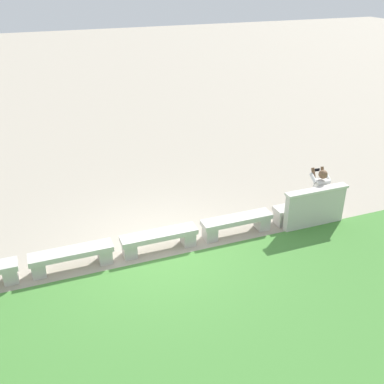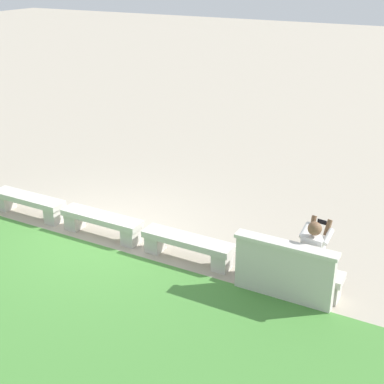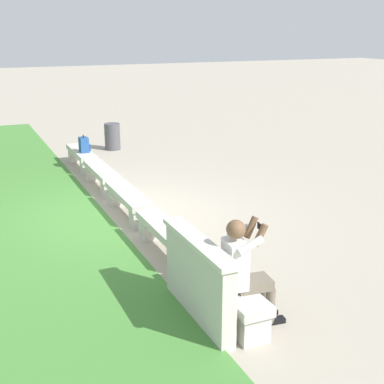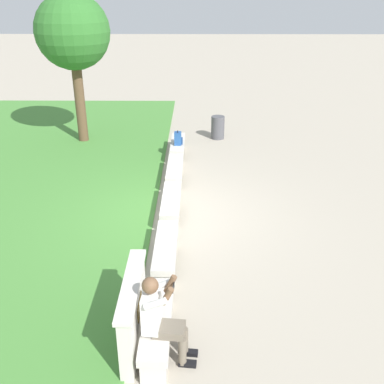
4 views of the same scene
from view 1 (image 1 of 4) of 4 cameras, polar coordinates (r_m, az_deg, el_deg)
name	(u,v)px [view 1 (image 1 of 4)]	position (r m, az deg, el deg)	size (l,w,h in m)	color
ground_plane	(160,250)	(10.29, -4.12, -7.30)	(80.00, 80.00, 0.00)	#A89E8C
bench_main	(306,209)	(11.64, 14.25, -2.10)	(1.74, 0.40, 0.45)	beige
bench_near	(237,223)	(10.74, 5.70, -3.93)	(1.74, 0.40, 0.45)	beige
bench_mid	(159,239)	(10.13, -4.18, -5.93)	(1.74, 0.40, 0.45)	beige
bench_far	(72,256)	(9.87, -15.03, -7.90)	(1.74, 0.40, 0.45)	beige
backrest_wall_with_plaque	(315,207)	(11.30, 15.33, -1.88)	(1.66, 0.24, 1.01)	beige
person_photographer	(318,190)	(11.69, 15.73, 0.29)	(0.50, 0.75, 1.32)	black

